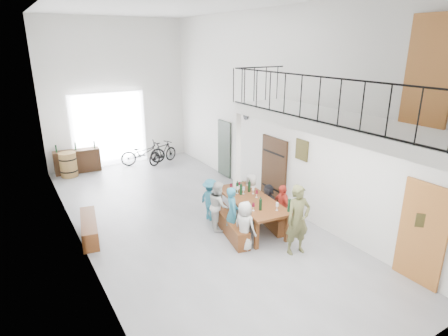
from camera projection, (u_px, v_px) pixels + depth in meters
floor at (187, 219)px, 10.24m from camera, size 12.00×12.00×0.00m
room_walls at (183, 87)px, 9.11m from camera, size 12.00×12.00×12.00m
gateway_portal at (109, 130)px, 14.41m from camera, size 2.80×0.08×2.80m
right_wall_decor at (313, 160)px, 9.50m from camera, size 0.07×8.28×5.07m
balcony at (336, 125)px, 7.73m from camera, size 1.52×5.62×4.00m
tasting_table at (251, 202)px, 9.58m from camera, size 1.26×2.51×0.79m
bench_inner at (230, 225)px, 9.42m from camera, size 0.71×1.99×0.45m
bench_wall at (265, 214)px, 10.04m from camera, size 0.63×1.94×0.44m
tableware at (248, 192)px, 9.63m from camera, size 0.67×1.71×0.35m
side_bench at (89, 228)px, 9.23m from camera, size 0.65×1.70×0.47m
oak_barrel at (68, 165)px, 13.37m from camera, size 0.60×0.60×0.88m
serving_counter at (77, 161)px, 13.82m from camera, size 1.64×0.56×0.85m
counter_bottles at (76, 146)px, 13.62m from camera, size 1.37×0.16×0.28m
guest_left_a at (245, 226)px, 8.59m from camera, size 0.53×0.66×1.18m
guest_left_b at (232, 212)px, 9.10m from camera, size 0.47×0.56×1.31m
guest_left_c at (218, 205)px, 9.54m from camera, size 0.67×0.75×1.27m
guest_left_d at (211, 200)px, 10.04m from camera, size 0.56×0.82×1.16m
guest_right_a at (282, 207)px, 9.49m from camera, size 0.37×0.74×1.21m
guest_right_b at (268, 202)px, 10.03m from camera, size 0.41×0.98×1.02m
guest_right_c at (251, 193)px, 10.50m from camera, size 0.36×0.55×1.13m
host_standing at (298, 220)px, 8.36m from camera, size 0.65×0.47×1.64m
potted_plant at (244, 185)px, 12.05m from camera, size 0.44×0.39×0.43m
bicycle_near at (143, 153)px, 14.71m from camera, size 1.80×0.87×0.91m
bicycle_far at (163, 153)px, 14.83m from camera, size 1.52×0.97×0.89m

